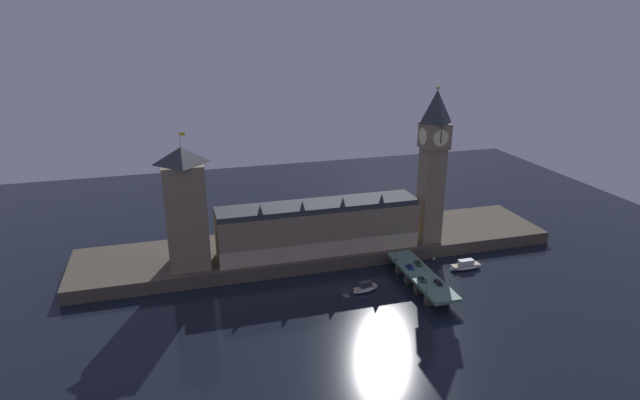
{
  "coord_description": "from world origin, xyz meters",
  "views": [
    {
      "loc": [
        -63.29,
        -182.78,
        105.32
      ],
      "look_at": [
        -5.42,
        20.0,
        32.79
      ],
      "focal_mm": 30.0,
      "sensor_mm": 36.0,
      "label": 1
    }
  ],
  "objects_px": {
    "car_northbound_lead": "(410,267)",
    "car_southbound_lead": "(438,282)",
    "car_northbound_trail": "(422,279)",
    "street_lamp_mid": "(434,263)",
    "car_southbound_trail": "(418,263)",
    "victoria_tower": "(186,208)",
    "boat_downstream": "(466,266)",
    "pedestrian_far_rail": "(397,259)",
    "clock_tower": "(433,162)",
    "street_lamp_near": "(427,282)",
    "boat_upstream": "(365,288)",
    "street_lamp_far": "(395,252)"
  },
  "relations": [
    {
      "from": "clock_tower",
      "to": "boat_upstream",
      "type": "relative_size",
      "value": 6.02
    },
    {
      "from": "car_northbound_trail",
      "to": "boat_upstream",
      "type": "xyz_separation_m",
      "value": [
        -21.09,
        7.47,
        -4.7
      ]
    },
    {
      "from": "car_northbound_trail",
      "to": "street_lamp_mid",
      "type": "height_order",
      "value": "street_lamp_mid"
    },
    {
      "from": "street_lamp_near",
      "to": "boat_upstream",
      "type": "height_order",
      "value": "street_lamp_near"
    },
    {
      "from": "car_northbound_lead",
      "to": "car_southbound_lead",
      "type": "xyz_separation_m",
      "value": [
        4.92,
        -15.71,
        -0.04
      ]
    },
    {
      "from": "pedestrian_far_rail",
      "to": "street_lamp_far",
      "type": "relative_size",
      "value": 0.26
    },
    {
      "from": "victoria_tower",
      "to": "car_northbound_trail",
      "type": "xyz_separation_m",
      "value": [
        87.97,
        -40.15,
        -25.1
      ]
    },
    {
      "from": "boat_upstream",
      "to": "boat_downstream",
      "type": "distance_m",
      "value": 50.03
    },
    {
      "from": "car_southbound_lead",
      "to": "pedestrian_far_rail",
      "type": "xyz_separation_m",
      "value": [
        -7.38,
        23.42,
        0.23
      ]
    },
    {
      "from": "car_northbound_trail",
      "to": "car_southbound_trail",
      "type": "xyz_separation_m",
      "value": [
        4.92,
        13.59,
        0.08
      ]
    },
    {
      "from": "victoria_tower",
      "to": "boat_downstream",
      "type": "height_order",
      "value": "victoria_tower"
    },
    {
      "from": "car_northbound_trail",
      "to": "pedestrian_far_rail",
      "type": "height_order",
      "value": "pedestrian_far_rail"
    },
    {
      "from": "car_northbound_lead",
      "to": "pedestrian_far_rail",
      "type": "distance_m",
      "value": 8.1
    },
    {
      "from": "victoria_tower",
      "to": "car_northbound_lead",
      "type": "bearing_deg",
      "value": -18.04
    },
    {
      "from": "car_southbound_trail",
      "to": "street_lamp_near",
      "type": "bearing_deg",
      "value": -108.8
    },
    {
      "from": "car_northbound_lead",
      "to": "street_lamp_mid",
      "type": "distance_m",
      "value": 10.43
    },
    {
      "from": "victoria_tower",
      "to": "boat_upstream",
      "type": "xyz_separation_m",
      "value": [
        66.88,
        -32.68,
        -29.8
      ]
    },
    {
      "from": "clock_tower",
      "to": "car_northbound_trail",
      "type": "distance_m",
      "value": 56.29
    },
    {
      "from": "clock_tower",
      "to": "car_northbound_lead",
      "type": "xyz_separation_m",
      "value": [
        -20.74,
        -25.16,
        -37.3
      ]
    },
    {
      "from": "clock_tower",
      "to": "car_southbound_trail",
      "type": "height_order",
      "value": "clock_tower"
    },
    {
      "from": "street_lamp_near",
      "to": "boat_upstream",
      "type": "bearing_deg",
      "value": 137.46
    },
    {
      "from": "victoria_tower",
      "to": "car_northbound_lead",
      "type": "xyz_separation_m",
      "value": [
        87.97,
        -28.65,
        -25.05
      ]
    },
    {
      "from": "victoria_tower",
      "to": "street_lamp_near",
      "type": "bearing_deg",
      "value": -30.14
    },
    {
      "from": "clock_tower",
      "to": "street_lamp_near",
      "type": "distance_m",
      "value": 61.66
    },
    {
      "from": "car_southbound_trail",
      "to": "street_lamp_near",
      "type": "relative_size",
      "value": 0.68
    },
    {
      "from": "pedestrian_far_rail",
      "to": "boat_downstream",
      "type": "relative_size",
      "value": 0.11
    },
    {
      "from": "car_northbound_lead",
      "to": "car_southbound_lead",
      "type": "distance_m",
      "value": 16.46
    },
    {
      "from": "car_northbound_lead",
      "to": "boat_downstream",
      "type": "xyz_separation_m",
      "value": [
        28.45,
        2.96,
        -4.75
      ]
    },
    {
      "from": "victoria_tower",
      "to": "clock_tower",
      "type": "bearing_deg",
      "value": -1.84
    },
    {
      "from": "victoria_tower",
      "to": "boat_upstream",
      "type": "distance_m",
      "value": 80.18
    },
    {
      "from": "street_lamp_far",
      "to": "car_southbound_lead",
      "type": "bearing_deg",
      "value": -72.31
    },
    {
      "from": "victoria_tower",
      "to": "car_southbound_lead",
      "type": "xyz_separation_m",
      "value": [
        92.89,
        -44.36,
        -25.09
      ]
    },
    {
      "from": "pedestrian_far_rail",
      "to": "street_lamp_near",
      "type": "xyz_separation_m",
      "value": [
        -0.4,
        -28.47,
        3.4
      ]
    },
    {
      "from": "street_lamp_far",
      "to": "car_southbound_trail",
      "type": "bearing_deg",
      "value": -40.26
    },
    {
      "from": "pedestrian_far_rail",
      "to": "street_lamp_near",
      "type": "relative_size",
      "value": 0.24
    },
    {
      "from": "car_northbound_trail",
      "to": "car_southbound_lead",
      "type": "xyz_separation_m",
      "value": [
        4.92,
        -4.21,
        0.01
      ]
    },
    {
      "from": "victoria_tower",
      "to": "street_lamp_mid",
      "type": "relative_size",
      "value": 8.7
    },
    {
      "from": "car_northbound_lead",
      "to": "car_southbound_lead",
      "type": "height_order",
      "value": "car_northbound_lead"
    },
    {
      "from": "car_southbound_trail",
      "to": "street_lamp_near",
      "type": "distance_m",
      "value": 24.4
    },
    {
      "from": "car_northbound_lead",
      "to": "car_southbound_lead",
      "type": "relative_size",
      "value": 0.94
    },
    {
      "from": "boat_downstream",
      "to": "car_southbound_lead",
      "type": "bearing_deg",
      "value": -141.57
    },
    {
      "from": "car_northbound_lead",
      "to": "boat_upstream",
      "type": "relative_size",
      "value": 0.34
    },
    {
      "from": "boat_upstream",
      "to": "car_northbound_lead",
      "type": "bearing_deg",
      "value": 10.81
    },
    {
      "from": "victoria_tower",
      "to": "street_lamp_near",
      "type": "height_order",
      "value": "victoria_tower"
    },
    {
      "from": "clock_tower",
      "to": "victoria_tower",
      "type": "distance_m",
      "value": 109.45
    },
    {
      "from": "pedestrian_far_rail",
      "to": "car_southbound_trail",
      "type": "bearing_deg",
      "value": -37.27
    },
    {
      "from": "victoria_tower",
      "to": "car_southbound_lead",
      "type": "bearing_deg",
      "value": -25.53
    },
    {
      "from": "car_northbound_trail",
      "to": "car_southbound_trail",
      "type": "distance_m",
      "value": 14.46
    },
    {
      "from": "clock_tower",
      "to": "victoria_tower",
      "type": "xyz_separation_m",
      "value": [
        -108.71,
        3.49,
        -12.25
      ]
    },
    {
      "from": "street_lamp_mid",
      "to": "boat_downstream",
      "type": "bearing_deg",
      "value": 23.53
    }
  ]
}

